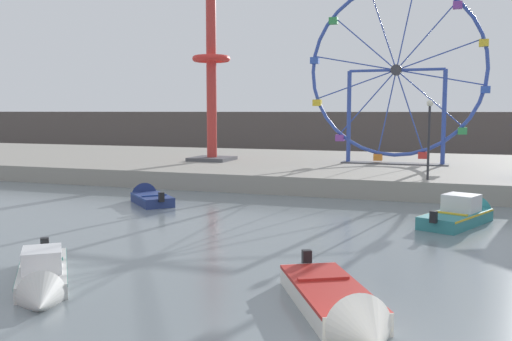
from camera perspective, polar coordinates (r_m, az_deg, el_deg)
name	(u,v)px	position (r m, az deg, el deg)	size (l,w,h in m)	color
quay_promenade	(438,172)	(39.29, 17.76, -0.13)	(110.00, 20.58, 1.01)	gray
distant_town_skyline	(446,133)	(62.84, 18.48, 3.59)	(140.00, 3.00, 4.40)	#564C47
motorboat_pale_grey	(42,278)	(15.57, -20.67, -10.10)	(3.93, 4.53, 1.34)	silver
motorboat_white_red_stripe	(342,309)	(12.65, 8.66, -13.60)	(3.67, 5.02, 1.40)	silver
motorboat_teal_painted	(465,213)	(24.67, 20.23, -4.05)	(3.28, 5.12, 1.65)	teal
motorboat_navy_blue	(148,197)	(28.59, -10.76, -2.66)	(3.52, 3.47, 1.32)	navy
ferris_wheel_blue_frame	(396,73)	(38.55, 13.89, 9.44)	(11.44, 1.20, 11.80)	#334CA8
drop_tower_red_tower	(211,74)	(40.28, -4.50, 9.60)	(2.80, 2.80, 13.64)	#BC332D
promenade_lamp_near	(429,128)	(30.01, 16.98, 4.09)	(0.32, 0.32, 4.04)	#2D2D33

